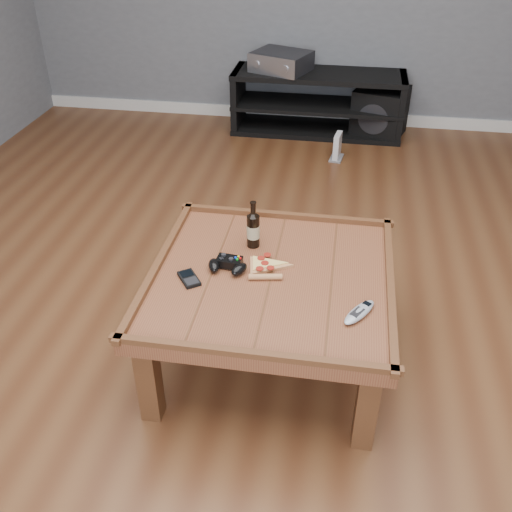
% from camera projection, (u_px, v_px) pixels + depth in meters
% --- Properties ---
extents(ground, '(6.00, 6.00, 0.00)m').
position_uv_depth(ground, '(270.00, 354.00, 2.62)').
color(ground, '#4B2815').
rests_on(ground, ground).
extents(baseboard, '(5.00, 0.02, 0.10)m').
position_uv_depth(baseboard, '(318.00, 116.00, 5.04)').
color(baseboard, silver).
rests_on(baseboard, ground).
extents(coffee_table, '(1.03, 1.03, 0.48)m').
position_uv_depth(coffee_table, '(271.00, 287.00, 2.40)').
color(coffee_table, brown).
rests_on(coffee_table, ground).
extents(media_console, '(1.40, 0.45, 0.50)m').
position_uv_depth(media_console, '(317.00, 103.00, 4.73)').
color(media_console, black).
rests_on(media_console, ground).
extents(beer_bottle, '(0.06, 0.06, 0.22)m').
position_uv_depth(beer_bottle, '(253.00, 229.00, 2.51)').
color(beer_bottle, black).
rests_on(beer_bottle, coffee_table).
extents(game_controller, '(0.19, 0.13, 0.05)m').
position_uv_depth(game_controller, '(228.00, 265.00, 2.39)').
color(game_controller, black).
rests_on(game_controller, coffee_table).
extents(pizza_slice, '(0.19, 0.27, 0.03)m').
position_uv_depth(pizza_slice, '(265.00, 267.00, 2.41)').
color(pizza_slice, tan).
rests_on(pizza_slice, coffee_table).
extents(smartphone, '(0.12, 0.13, 0.02)m').
position_uv_depth(smartphone, '(189.00, 278.00, 2.34)').
color(smartphone, black).
rests_on(smartphone, coffee_table).
extents(remote_control, '(0.15, 0.19, 0.03)m').
position_uv_depth(remote_control, '(359.00, 312.00, 2.15)').
color(remote_control, '#99A0A6').
rests_on(remote_control, coffee_table).
extents(av_receiver, '(0.53, 0.48, 0.15)m').
position_uv_depth(av_receiver, '(281.00, 61.00, 4.59)').
color(av_receiver, black).
rests_on(av_receiver, media_console).
extents(subwoofer, '(0.49, 0.49, 0.39)m').
position_uv_depth(subwoofer, '(380.00, 112.00, 4.71)').
color(subwoofer, black).
rests_on(subwoofer, ground).
extents(game_console, '(0.11, 0.17, 0.20)m').
position_uv_depth(game_console, '(337.00, 148.00, 4.35)').
color(game_console, gray).
rests_on(game_console, ground).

